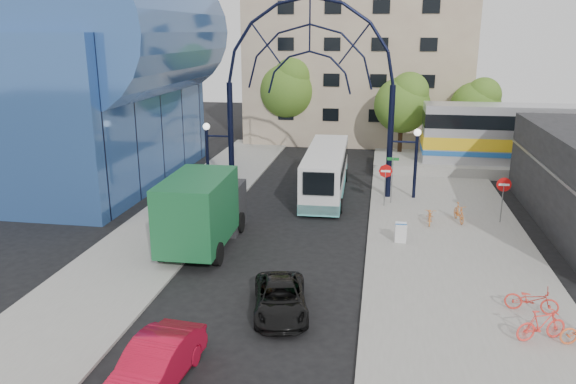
% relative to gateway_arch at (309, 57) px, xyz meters
% --- Properties ---
extents(ground, '(120.00, 120.00, 0.00)m').
position_rel_gateway_arch_xyz_m(ground, '(0.00, -14.00, -8.56)').
color(ground, black).
rests_on(ground, ground).
extents(sidewalk_east, '(8.00, 56.00, 0.12)m').
position_rel_gateway_arch_xyz_m(sidewalk_east, '(8.00, -10.00, -8.50)').
color(sidewalk_east, gray).
rests_on(sidewalk_east, ground).
extents(plaza_west, '(5.00, 50.00, 0.12)m').
position_rel_gateway_arch_xyz_m(plaza_west, '(-6.50, -8.00, -8.50)').
color(plaza_west, gray).
rests_on(plaza_west, ground).
extents(gateway_arch, '(13.64, 0.44, 12.10)m').
position_rel_gateway_arch_xyz_m(gateway_arch, '(0.00, 0.00, 0.00)').
color(gateway_arch, black).
rests_on(gateway_arch, ground).
extents(stop_sign, '(0.80, 0.07, 2.50)m').
position_rel_gateway_arch_xyz_m(stop_sign, '(4.80, -2.00, -6.56)').
color(stop_sign, slate).
rests_on(stop_sign, sidewalk_east).
extents(do_not_enter_sign, '(0.76, 0.07, 2.48)m').
position_rel_gateway_arch_xyz_m(do_not_enter_sign, '(11.00, -4.00, -6.58)').
color(do_not_enter_sign, slate).
rests_on(do_not_enter_sign, sidewalk_east).
extents(street_name_sign, '(0.70, 0.70, 2.80)m').
position_rel_gateway_arch_xyz_m(street_name_sign, '(5.20, -1.40, -6.43)').
color(street_name_sign, slate).
rests_on(street_name_sign, sidewalk_east).
extents(sandwich_board, '(0.55, 0.61, 0.99)m').
position_rel_gateway_arch_xyz_m(sandwich_board, '(5.60, -8.02, -7.81)').
color(sandwich_board, white).
rests_on(sandwich_board, sidewalk_east).
extents(transit_hall, '(16.50, 18.00, 14.50)m').
position_rel_gateway_arch_xyz_m(transit_hall, '(-15.30, 1.00, -1.86)').
color(transit_hall, '#325799').
rests_on(transit_hall, ground).
extents(apartment_block, '(20.00, 12.10, 14.00)m').
position_rel_gateway_arch_xyz_m(apartment_block, '(2.00, 20.97, -1.55)').
color(apartment_block, tan).
rests_on(apartment_block, ground).
extents(tree_north_a, '(4.48, 4.48, 7.00)m').
position_rel_gateway_arch_xyz_m(tree_north_a, '(6.12, 11.93, -3.95)').
color(tree_north_a, '#382314').
rests_on(tree_north_a, ground).
extents(tree_north_b, '(5.12, 5.12, 8.00)m').
position_rel_gateway_arch_xyz_m(tree_north_b, '(-3.88, 15.93, -3.29)').
color(tree_north_b, '#382314').
rests_on(tree_north_b, ground).
extents(tree_north_c, '(4.16, 4.16, 6.50)m').
position_rel_gateway_arch_xyz_m(tree_north_c, '(12.12, 13.93, -4.28)').
color(tree_north_c, '#382314').
rests_on(tree_north_c, ground).
extents(city_bus, '(2.71, 10.65, 2.90)m').
position_rel_gateway_arch_xyz_m(city_bus, '(1.08, 0.33, -7.04)').
color(city_bus, silver).
rests_on(city_bus, ground).
extents(green_truck, '(2.93, 7.30, 3.66)m').
position_rel_gateway_arch_xyz_m(green_truck, '(-3.79, -9.60, -6.73)').
color(green_truck, black).
rests_on(green_truck, ground).
extents(black_suv, '(2.71, 4.44, 1.15)m').
position_rel_gateway_arch_xyz_m(black_suv, '(1.05, -15.75, -7.98)').
color(black_suv, black).
rests_on(black_suv, ground).
extents(red_sedan, '(1.90, 4.41, 1.41)m').
position_rel_gateway_arch_xyz_m(red_sedan, '(-1.77, -20.74, -7.85)').
color(red_sedan, '#B10A25').
rests_on(red_sedan, ground).
extents(bike_near_a, '(0.69, 1.69, 0.87)m').
position_rel_gateway_arch_xyz_m(bike_near_a, '(7.23, -4.82, -8.00)').
color(bike_near_a, orange).
rests_on(bike_near_a, sidewalk_east).
extents(bike_near_b, '(0.77, 1.73, 1.01)m').
position_rel_gateway_arch_xyz_m(bike_near_b, '(8.79, -4.27, -7.93)').
color(bike_near_b, orange).
rests_on(bike_near_b, sidewalk_east).
extents(bike_far_a, '(1.96, 1.03, 0.98)m').
position_rel_gateway_arch_xyz_m(bike_far_a, '(10.15, -14.37, -7.95)').
color(bike_far_a, red).
rests_on(bike_far_a, sidewalk_east).
extents(bike_far_b, '(1.89, 1.15, 1.10)m').
position_rel_gateway_arch_xyz_m(bike_far_b, '(9.98, -16.37, -7.89)').
color(bike_far_b, '#FF3C33').
rests_on(bike_far_b, sidewalk_east).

